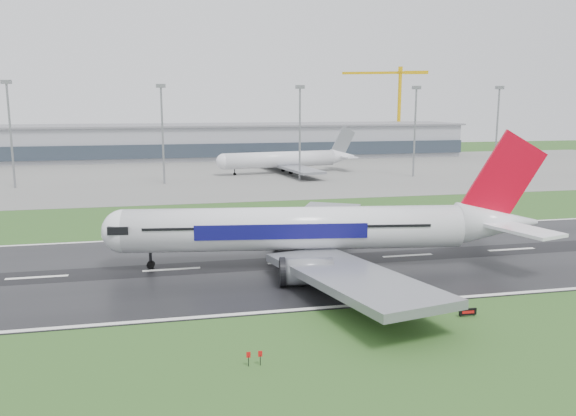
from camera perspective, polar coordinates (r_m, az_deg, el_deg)
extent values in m
plane|color=#264C1B|center=(96.48, 0.65, -5.39)|extent=(520.00, 520.00, 0.00)
cube|color=black|center=(96.46, 0.65, -5.36)|extent=(400.00, 45.00, 0.10)
cube|color=slate|center=(218.08, -6.65, 3.44)|extent=(400.00, 130.00, 0.08)
cube|color=gray|center=(276.92, -7.90, 6.43)|extent=(240.00, 36.00, 15.00)
cylinder|color=gray|center=(196.03, -25.55, 6.32)|extent=(0.64, 0.64, 31.41)
cylinder|color=gray|center=(190.84, -12.20, 6.87)|extent=(0.64, 0.64, 30.51)
cylinder|color=gray|center=(196.08, 1.17, 7.17)|extent=(0.64, 0.64, 30.39)
cylinder|color=gray|center=(209.49, 12.33, 7.15)|extent=(0.64, 0.64, 30.39)
cylinder|color=gray|center=(224.48, 19.80, 7.00)|extent=(0.64, 0.64, 30.54)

